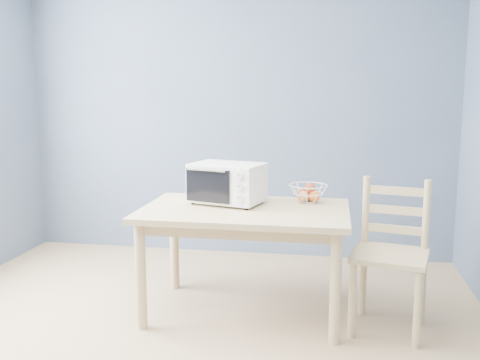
% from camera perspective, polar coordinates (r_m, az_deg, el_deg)
% --- Properties ---
extents(room, '(4.01, 4.51, 2.61)m').
position_cam_1_polar(room, '(2.83, -8.79, 4.56)').
color(room, '#A6825C').
rests_on(room, ground).
extents(dining_table, '(1.40, 0.90, 0.75)m').
position_cam_1_polar(dining_table, '(3.67, 0.52, -4.56)').
color(dining_table, '#D9B882').
rests_on(dining_table, ground).
extents(toaster_oven, '(0.56, 0.45, 0.29)m').
position_cam_1_polar(toaster_oven, '(3.77, -1.65, -0.25)').
color(toaster_oven, white).
rests_on(toaster_oven, dining_table).
extents(fruit_basket, '(0.29, 0.29, 0.14)m').
position_cam_1_polar(fruit_basket, '(3.85, 7.26, -1.38)').
color(fruit_basket, silver).
rests_on(fruit_basket, dining_table).
extents(dining_chair, '(0.54, 0.54, 0.97)m').
position_cam_1_polar(dining_chair, '(3.62, 15.79, -7.88)').
color(dining_chair, '#D9B882').
rests_on(dining_chair, ground).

